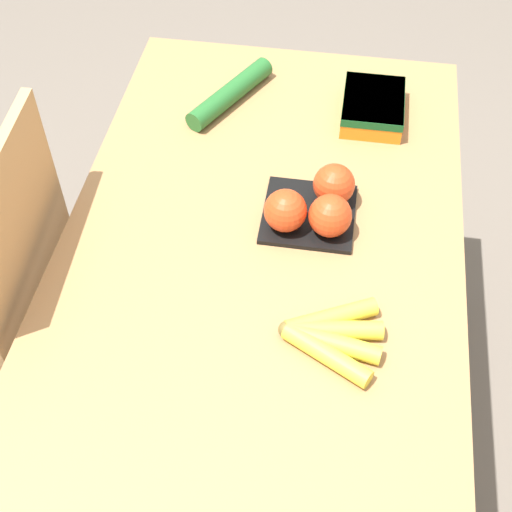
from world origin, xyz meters
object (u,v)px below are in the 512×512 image
Objects in this scene: chair at (1,329)px; banana_bunch at (330,336)px; carrot_bag at (373,106)px; tomato_pack at (315,205)px; cucumber_near at (230,93)px.

chair is 5.66× the size of banana_bunch.
tomato_pack is at bearing 164.44° from carrot_bag.
cucumber_near is at bearing 24.50° from banana_bunch.
banana_bunch is at bearing -155.50° from cucumber_near.
carrot_bag is 0.70× the size of cucumber_near.
chair is 4.02× the size of cucumber_near.
tomato_pack is 0.41m from cucumber_near.
chair is 5.67× the size of tomato_pack.
tomato_pack is 0.71× the size of cucumber_near.
cucumber_near is (0.34, 0.22, -0.02)m from tomato_pack.
carrot_bag is at bearing -3.72° from banana_bunch.
chair is 0.74m from banana_bunch.
tomato_pack reaches higher than carrot_bag.
chair is 5.77× the size of carrot_bag.
chair is 0.72m from tomato_pack.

